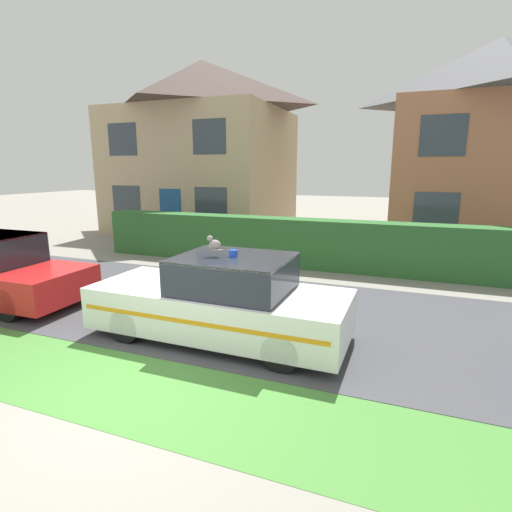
% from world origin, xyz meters
% --- Properties ---
extents(ground_plane, '(80.00, 80.00, 0.00)m').
position_xyz_m(ground_plane, '(0.00, 0.00, 0.00)').
color(ground_plane, gray).
extents(road_strip, '(28.00, 5.05, 0.01)m').
position_xyz_m(road_strip, '(0.00, 3.51, 0.01)').
color(road_strip, '#424247').
rests_on(road_strip, ground).
extents(lawn_verge, '(28.00, 1.71, 0.01)m').
position_xyz_m(lawn_verge, '(0.00, 0.13, 0.00)').
color(lawn_verge, '#478438').
rests_on(lawn_verge, ground).
extents(garden_hedge, '(13.34, 0.80, 1.44)m').
position_xyz_m(garden_hedge, '(0.25, 7.65, 0.72)').
color(garden_hedge, '#2D662D').
rests_on(garden_hedge, ground).
extents(police_car, '(4.45, 1.74, 1.57)m').
position_xyz_m(police_car, '(0.32, 2.07, 0.68)').
color(police_car, black).
rests_on(police_car, road_strip).
extents(cat, '(0.30, 0.17, 0.25)m').
position_xyz_m(cat, '(0.24, 1.95, 1.69)').
color(cat, gray).
rests_on(cat, police_car).
extents(house_left, '(7.71, 6.87, 7.71)m').
position_xyz_m(house_left, '(-6.13, 13.49, 3.93)').
color(house_left, tan).
rests_on(house_left, ground).
extents(house_right, '(7.06, 6.66, 7.54)m').
position_xyz_m(house_right, '(5.86, 13.95, 3.85)').
color(house_right, '#A86B4C').
rests_on(house_right, ground).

